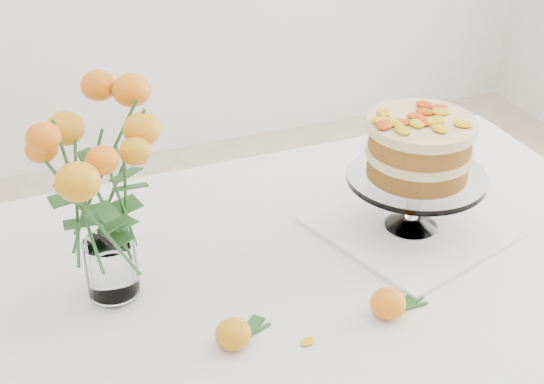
% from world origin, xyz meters
% --- Properties ---
extents(table, '(1.43, 0.93, 0.76)m').
position_xyz_m(table, '(0.00, 0.00, 0.67)').
color(table, tan).
rests_on(table, ground).
extents(napkin, '(0.38, 0.38, 0.01)m').
position_xyz_m(napkin, '(0.29, 0.07, 0.76)').
color(napkin, white).
rests_on(napkin, table).
extents(cake_stand, '(0.25, 0.25, 0.23)m').
position_xyz_m(cake_stand, '(0.29, 0.07, 0.92)').
color(cake_stand, silver).
rests_on(cake_stand, napkin).
extents(rose_vase, '(0.28, 0.28, 0.43)m').
position_xyz_m(rose_vase, '(-0.27, 0.08, 1.01)').
color(rose_vase, silver).
rests_on(rose_vase, table).
extents(loose_rose_near, '(0.10, 0.06, 0.05)m').
position_xyz_m(loose_rose_near, '(-0.13, -0.11, 0.78)').
color(loose_rose_near, orange).
rests_on(loose_rose_near, table).
extents(loose_rose_far, '(0.10, 0.06, 0.05)m').
position_xyz_m(loose_rose_far, '(0.12, -0.13, 0.78)').
color(loose_rose_far, '#DA5A0A').
rests_on(loose_rose_far, table).
extents(stray_petal_a, '(0.03, 0.02, 0.00)m').
position_xyz_m(stray_petal_a, '(-0.12, -0.10, 0.76)').
color(stray_petal_a, '#EAB50E').
rests_on(stray_petal_a, table).
extents(stray_petal_b, '(0.03, 0.02, 0.00)m').
position_xyz_m(stray_petal_b, '(-0.02, -0.14, 0.76)').
color(stray_petal_b, '#EAB50E').
rests_on(stray_petal_b, table).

